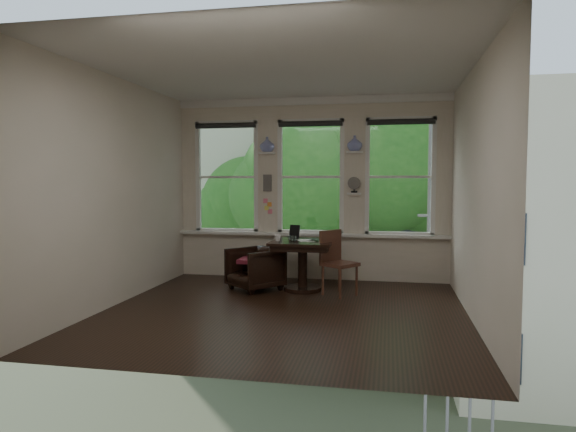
% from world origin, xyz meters
% --- Properties ---
extents(ground, '(4.50, 4.50, 0.00)m').
position_xyz_m(ground, '(0.00, 0.00, 0.00)').
color(ground, black).
rests_on(ground, ground).
extents(ceiling, '(4.50, 4.50, 0.00)m').
position_xyz_m(ceiling, '(0.00, 0.00, 3.00)').
color(ceiling, silver).
rests_on(ceiling, ground).
extents(wall_back, '(4.50, 0.00, 4.50)m').
position_xyz_m(wall_back, '(0.00, 2.25, 1.50)').
color(wall_back, silver).
rests_on(wall_back, ground).
extents(wall_front, '(4.50, 0.00, 4.50)m').
position_xyz_m(wall_front, '(0.00, -2.25, 1.50)').
color(wall_front, silver).
rests_on(wall_front, ground).
extents(wall_left, '(0.00, 4.50, 4.50)m').
position_xyz_m(wall_left, '(-2.25, 0.00, 1.50)').
color(wall_left, silver).
rests_on(wall_left, ground).
extents(wall_right, '(0.00, 4.50, 4.50)m').
position_xyz_m(wall_right, '(2.25, 0.00, 1.50)').
color(wall_right, silver).
rests_on(wall_right, ground).
extents(window_left, '(1.10, 0.12, 1.90)m').
position_xyz_m(window_left, '(-1.45, 2.25, 1.70)').
color(window_left, white).
rests_on(window_left, ground).
extents(window_center, '(1.10, 0.12, 1.90)m').
position_xyz_m(window_center, '(0.00, 2.25, 1.70)').
color(window_center, white).
rests_on(window_center, ground).
extents(window_right, '(1.10, 0.12, 1.90)m').
position_xyz_m(window_right, '(1.45, 2.25, 1.70)').
color(window_right, white).
rests_on(window_right, ground).
extents(shelf_left, '(0.26, 0.16, 0.03)m').
position_xyz_m(shelf_left, '(-0.72, 2.15, 2.10)').
color(shelf_left, white).
rests_on(shelf_left, ground).
extents(shelf_right, '(0.26, 0.16, 0.03)m').
position_xyz_m(shelf_right, '(0.72, 2.15, 2.10)').
color(shelf_right, white).
rests_on(shelf_right, ground).
extents(intercom, '(0.14, 0.06, 0.28)m').
position_xyz_m(intercom, '(-0.72, 2.18, 1.60)').
color(intercom, '#59544F').
rests_on(intercom, ground).
extents(sticky_notes, '(0.16, 0.01, 0.24)m').
position_xyz_m(sticky_notes, '(-0.72, 2.19, 1.25)').
color(sticky_notes, pink).
rests_on(sticky_notes, ground).
extents(desk_fan, '(0.20, 0.20, 0.24)m').
position_xyz_m(desk_fan, '(0.72, 2.13, 1.53)').
color(desk_fan, '#59544F').
rests_on(desk_fan, ground).
extents(vase_left, '(0.24, 0.24, 0.25)m').
position_xyz_m(vase_left, '(-0.72, 2.15, 2.24)').
color(vase_left, white).
rests_on(vase_left, shelf_left).
extents(vase_right, '(0.24, 0.24, 0.25)m').
position_xyz_m(vase_right, '(0.72, 2.15, 2.24)').
color(vase_right, white).
rests_on(vase_right, shelf_right).
extents(table, '(0.90, 0.90, 0.75)m').
position_xyz_m(table, '(0.03, 1.25, 0.38)').
color(table, black).
rests_on(table, ground).
extents(armchair_left, '(0.97, 0.97, 0.64)m').
position_xyz_m(armchair_left, '(-0.68, 1.17, 0.32)').
color(armchair_left, black).
rests_on(armchair_left, ground).
extents(cushion_red, '(0.45, 0.45, 0.06)m').
position_xyz_m(cushion_red, '(-0.68, 1.17, 0.45)').
color(cushion_red, maroon).
rests_on(cushion_red, armchair_left).
extents(side_chair_right, '(0.59, 0.59, 0.92)m').
position_xyz_m(side_chair_right, '(0.60, 1.05, 0.46)').
color(side_chair_right, '#432517').
rests_on(side_chair_right, ground).
extents(laptop, '(0.41, 0.34, 0.03)m').
position_xyz_m(laptop, '(0.26, 1.20, 0.76)').
color(laptop, black).
rests_on(laptop, table).
extents(mug, '(0.12, 0.12, 0.09)m').
position_xyz_m(mug, '(-0.32, 1.12, 0.80)').
color(mug, white).
rests_on(mug, table).
extents(drinking_glass, '(0.13, 0.13, 0.09)m').
position_xyz_m(drinking_glass, '(-0.09, 1.07, 0.80)').
color(drinking_glass, white).
rests_on(drinking_glass, table).
extents(tablet, '(0.17, 0.12, 0.22)m').
position_xyz_m(tablet, '(-0.12, 1.41, 0.86)').
color(tablet, black).
rests_on(tablet, table).
extents(papers, '(0.32, 0.36, 0.00)m').
position_xyz_m(papers, '(0.07, 1.26, 0.75)').
color(papers, silver).
rests_on(papers, table).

